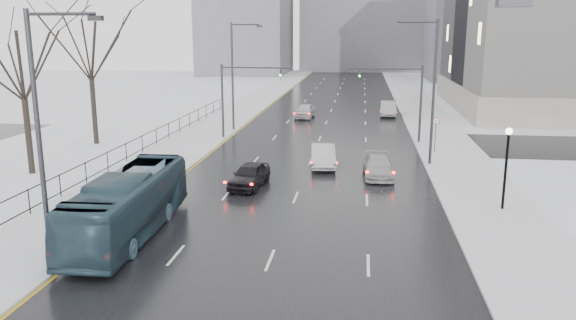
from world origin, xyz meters
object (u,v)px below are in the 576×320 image
at_px(sedan_center_near, 249,175).
at_px(sedan_right_near, 323,156).
at_px(sedan_center_far, 305,111).
at_px(mast_signal_right, 408,95).
at_px(mast_signal_left, 234,92).
at_px(lamppost_r_mid, 507,157).
at_px(sedan_right_distant, 388,108).
at_px(streetlight_l_near, 44,130).
at_px(tree_park_d, 33,175).
at_px(tree_park_e, 97,145).
at_px(streetlight_r_mid, 431,85).
at_px(streetlight_l_far, 235,71).
at_px(no_uturn_sign, 436,124).
at_px(sedan_right_far, 378,166).
at_px(bus, 129,204).

distance_m(sedan_center_near, sedan_right_near, 7.09).
bearing_deg(sedan_right_near, sedan_center_far, 93.14).
relative_size(mast_signal_right, sedan_center_far, 1.45).
relative_size(mast_signal_left, sedan_center_near, 1.53).
bearing_deg(lamppost_r_mid, sedan_right_distant, 97.57).
xyz_separation_m(streetlight_l_near, sedan_right_distant, (14.69, 43.68, -4.78)).
bearing_deg(sedan_center_near, sedan_right_near, 62.54).
bearing_deg(sedan_center_near, tree_park_d, -177.37).
relative_size(tree_park_d, sedan_center_near, 2.94).
xyz_separation_m(tree_park_d, tree_park_e, (-0.40, 10.00, 0.00)).
height_order(streetlight_r_mid, streetlight_l_far, same).
xyz_separation_m(mast_signal_left, no_uturn_sign, (16.53, -4.00, -1.81)).
relative_size(streetlight_r_mid, streetlight_l_near, 1.00).
bearing_deg(sedan_right_near, tree_park_e, 158.73).
bearing_deg(tree_park_d, no_uturn_sign, 20.32).
bearing_deg(streetlight_r_mid, sedan_center_far, 117.04).
distance_m(streetlight_l_near, sedan_right_distant, 46.33).
height_order(mast_signal_right, sedan_right_near, mast_signal_right).
xyz_separation_m(streetlight_r_mid, streetlight_l_near, (-16.33, -20.00, 0.00)).
distance_m(sedan_right_near, sedan_right_far, 4.40).
relative_size(streetlight_l_near, streetlight_l_far, 1.00).
relative_size(tree_park_d, streetlight_l_far, 1.25).
relative_size(streetlight_l_far, sedan_right_far, 2.16).
bearing_deg(no_uturn_sign, lamppost_r_mid, -82.67).
bearing_deg(tree_park_d, streetlight_r_mid, 13.01).
bearing_deg(bus, tree_park_e, 117.74).
xyz_separation_m(streetlight_r_mid, bus, (-15.02, -15.91, -4.12)).
height_order(streetlight_l_near, sedan_right_far, streetlight_l_near).
distance_m(bus, sedan_center_near, 9.59).
relative_size(streetlight_l_near, sedan_center_far, 2.24).
distance_m(sedan_center_near, sedan_right_far, 8.52).
distance_m(tree_park_d, sedan_right_distant, 38.39).
distance_m(mast_signal_left, bus, 24.05).
distance_m(bus, sedan_right_far, 16.90).
bearing_deg(streetlight_l_far, sedan_center_near, -74.96).
xyz_separation_m(streetlight_r_mid, sedan_right_near, (-7.17, -1.31, -4.81)).
height_order(streetlight_r_mid, lamppost_r_mid, streetlight_r_mid).
bearing_deg(sedan_right_near, tree_park_d, -171.80).
distance_m(no_uturn_sign, sedan_center_far, 20.62).
bearing_deg(streetlight_l_far, mast_signal_left, -78.13).
distance_m(tree_park_d, no_uturn_sign, 28.88).
height_order(streetlight_l_far, bus, streetlight_l_far).
relative_size(no_uturn_sign, sedan_right_near, 0.58).
xyz_separation_m(sedan_center_near, sedan_right_near, (4.02, 5.84, 0.04)).
relative_size(no_uturn_sign, sedan_center_far, 0.60).
height_order(sedan_right_near, sedan_center_far, sedan_right_near).
distance_m(bus, sedan_right_near, 16.59).
height_order(mast_signal_right, sedan_right_far, mast_signal_right).
xyz_separation_m(streetlight_r_mid, streetlight_l_far, (-16.33, 12.00, 0.00)).
height_order(tree_park_d, sedan_right_far, tree_park_d).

